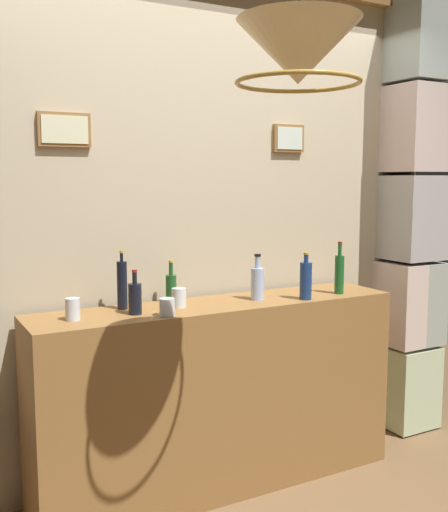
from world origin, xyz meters
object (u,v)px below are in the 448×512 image
liquor_bottle_mezcal (122,285)px  liquor_bottle_sherry (257,282)px  liquor_bottle_whiskey (135,298)px  liquor_bottle_amaro (339,273)px  liquor_bottle_bourbon (306,280)px  glass_tumbler_highball (73,309)px  glass_tumbler_shot (179,298)px  glass_tumbler_rocks (167,307)px  liquor_bottle_vodka (171,287)px  pendant_lamp (298,54)px

liquor_bottle_mezcal → liquor_bottle_sherry: 0.71m
liquor_bottle_whiskey → liquor_bottle_amaro: bearing=-2.6°
liquor_bottle_bourbon → liquor_bottle_amaro: liquor_bottle_amaro is taller
glass_tumbler_highball → liquor_bottle_amaro: bearing=-2.8°
liquor_bottle_mezcal → glass_tumbler_shot: size_ratio=3.04×
liquor_bottle_bourbon → liquor_bottle_amaro: size_ratio=0.86×
glass_tumbler_rocks → glass_tumbler_shot: glass_tumbler_shot is taller
liquor_bottle_vodka → liquor_bottle_sherry: 0.45m
liquor_bottle_amaro → liquor_bottle_sherry: liquor_bottle_amaro is taller
liquor_bottle_vodka → liquor_bottle_bourbon: (0.65, -0.27, 0.02)m
glass_tumbler_rocks → pendant_lamp: bearing=-79.5°
liquor_bottle_bourbon → liquor_bottle_mezcal: 0.96m
liquor_bottle_bourbon → liquor_bottle_mezcal: bearing=165.9°
liquor_bottle_sherry → glass_tumbler_highball: 0.98m
liquor_bottle_bourbon → liquor_bottle_sherry: (-0.23, 0.11, -0.01)m
liquor_bottle_mezcal → glass_tumbler_highball: liquor_bottle_mezcal is taller
liquor_bottle_whiskey → liquor_bottle_mezcal: 0.14m
liquor_bottle_vodka → liquor_bottle_sherry: (0.43, -0.16, 0.01)m
glass_tumbler_highball → pendant_lamp: bearing=-59.1°
liquor_bottle_amaro → pendant_lamp: pendant_lamp is taller
pendant_lamp → liquor_bottle_vodka: bearing=90.1°
liquor_bottle_sherry → glass_tumbler_rocks: 0.59m
glass_tumbler_rocks → glass_tumbler_shot: bearing=49.9°
liquor_bottle_whiskey → glass_tumbler_highball: bearing=176.5°
liquor_bottle_vodka → glass_tumbler_rocks: bearing=-117.2°
liquor_bottle_sherry → glass_tumbler_shot: liquor_bottle_sherry is taller
liquor_bottle_sherry → glass_tumbler_rocks: size_ratio=2.91×
liquor_bottle_whiskey → pendant_lamp: pendant_lamp is taller
liquor_bottle_sherry → glass_tumbler_highball: bearing=180.0°
liquor_bottle_whiskey → liquor_bottle_vodka: liquor_bottle_vodka is taller
liquor_bottle_vodka → pendant_lamp: size_ratio=0.39×
liquor_bottle_bourbon → pendant_lamp: (-0.65, -0.82, 0.95)m
glass_tumbler_shot → pendant_lamp: size_ratio=0.17×
liquor_bottle_whiskey → glass_tumbler_shot: (0.25, 0.05, -0.03)m
liquor_bottle_vodka → glass_tumbler_rocks: (-0.15, -0.28, -0.04)m
liquor_bottle_vodka → glass_tumbler_shot: liquor_bottle_vodka is taller
glass_tumbler_rocks → glass_tumbler_shot: (0.13, 0.16, 0.01)m
glass_tumbler_shot → liquor_bottle_whiskey: bearing=-168.9°
liquor_bottle_vodka → pendant_lamp: 1.46m
liquor_bottle_whiskey → liquor_bottle_amaro: size_ratio=0.73×
liquor_bottle_vodka → liquor_bottle_mezcal: bearing=-171.7°
liquor_bottle_vodka → glass_tumbler_shot: (-0.02, -0.13, -0.03)m
liquor_bottle_vodka → glass_tumbler_shot: 0.13m
liquor_bottle_vodka → pendant_lamp: bearing=-89.9°
liquor_bottle_whiskey → glass_tumbler_highball: liquor_bottle_whiskey is taller
liquor_bottle_mezcal → glass_tumbler_shot: liquor_bottle_mezcal is taller
liquor_bottle_mezcal → pendant_lamp: size_ratio=0.51×
liquor_bottle_amaro → pendant_lamp: bearing=-136.7°
glass_tumbler_shot → pendant_lamp: (0.02, -0.96, 1.01)m
liquor_bottle_amaro → glass_tumbler_highball: 1.47m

